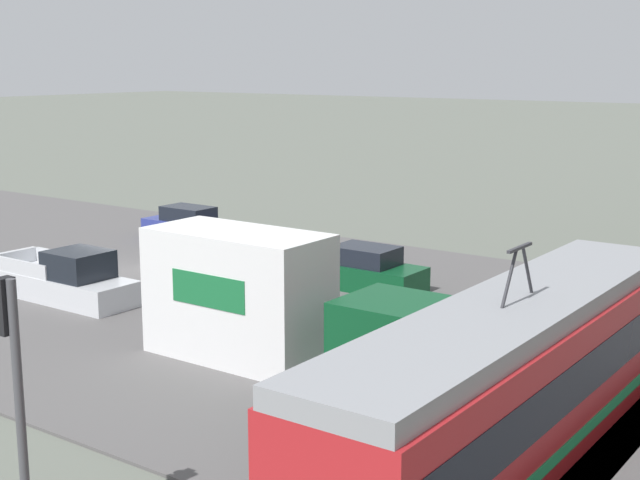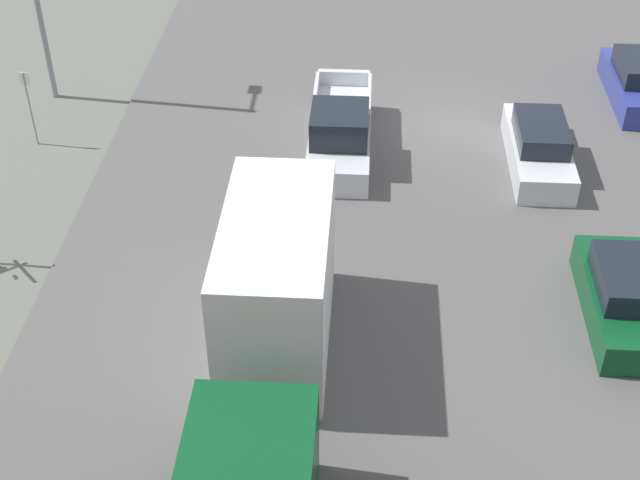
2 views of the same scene
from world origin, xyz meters
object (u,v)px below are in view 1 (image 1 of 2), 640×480
light_rail_tram (514,378)px  sedan_car_1 (201,253)px  box_truck (272,306)px  sedan_car_2 (189,226)px  traffic_light_pole (15,376)px  pickup_truck (67,280)px  sedan_car_0 (365,271)px

light_rail_tram → sedan_car_1: size_ratio=2.97×
box_truck → sedan_car_2: bearing=-128.8°
traffic_light_pole → pickup_truck: bearing=-131.1°
light_rail_tram → sedan_car_1: 19.02m
pickup_truck → traffic_light_pole: size_ratio=1.20×
sedan_car_0 → traffic_light_pole: 18.92m
box_truck → pickup_truck: size_ratio=1.53×
pickup_truck → sedan_car_2: size_ratio=1.27×
pickup_truck → sedan_car_2: 10.94m
light_rail_tram → traffic_light_pole: (8.41, -5.12, 1.44)m
box_truck → light_rail_tram: bearing=80.6°
pickup_truck → sedan_car_0: pickup_truck is taller
box_truck → sedan_car_2: size_ratio=1.94×
box_truck → sedan_car_1: box_truck is taller
box_truck → pickup_truck: box_truck is taller
sedan_car_2 → sedan_car_1: bearing=48.5°
traffic_light_pole → sedan_car_0: bearing=-165.0°
box_truck → traffic_light_pole: 10.01m
light_rail_tram → box_truck: size_ratio=1.59×
box_truck → sedan_car_2: (-11.27, -14.03, -1.01)m
light_rail_tram → pickup_truck: (-2.33, -17.44, -0.90)m
light_rail_tram → sedan_car_0: bearing=-134.3°
sedan_car_1 → sedan_car_0: bearing=-80.2°
pickup_truck → sedan_car_0: (-7.39, 7.46, -0.05)m
sedan_car_0 → traffic_light_pole: traffic_light_pole is taller
box_truck → sedan_car_0: 8.92m
light_rail_tram → traffic_light_pole: traffic_light_pole is taller
traffic_light_pole → sedan_car_2: bearing=-141.9°
light_rail_tram → sedan_car_2: (-12.50, -21.48, -0.95)m
pickup_truck → box_truck: bearing=83.7°
sedan_car_0 → sedan_car_1: (1.21, -7.00, -0.02)m
box_truck → sedan_car_0: box_truck is taller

